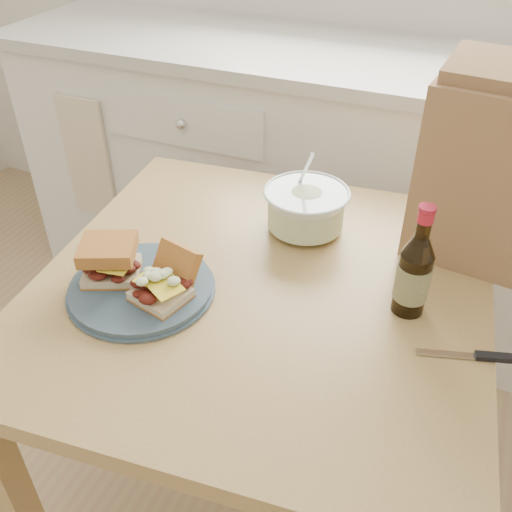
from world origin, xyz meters
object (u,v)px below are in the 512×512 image
at_px(beer_bottle, 414,274).
at_px(paper_bag, 496,176).
at_px(plate, 141,288).
at_px(dining_table, 261,323).
at_px(coleslaw_bowl, 306,210).

distance_m(beer_bottle, paper_bag, 0.28).
distance_m(plate, paper_bag, 0.74).
height_order(plate, paper_bag, paper_bag).
bearing_deg(plate, beer_bottle, 17.10).
height_order(dining_table, paper_bag, paper_bag).
bearing_deg(plate, coleslaw_bowl, 56.30).
xyz_separation_m(coleslaw_bowl, beer_bottle, (0.27, -0.19, 0.04)).
distance_m(plate, beer_bottle, 0.52).
bearing_deg(plate, dining_table, 29.22).
xyz_separation_m(beer_bottle, paper_bag, (0.10, 0.24, 0.10)).
height_order(coleslaw_bowl, beer_bottle, beer_bottle).
height_order(dining_table, beer_bottle, beer_bottle).
bearing_deg(plate, paper_bag, 33.68).
distance_m(coleslaw_bowl, beer_bottle, 0.33).
height_order(beer_bottle, paper_bag, paper_bag).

